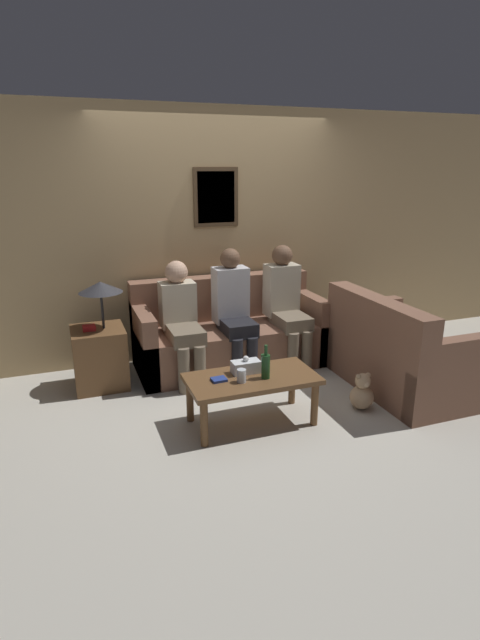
% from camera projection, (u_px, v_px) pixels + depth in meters
% --- Properties ---
extents(ground_plane, '(16.00, 16.00, 0.00)m').
position_uv_depth(ground_plane, '(246.00, 381.00, 4.87)').
color(ground_plane, beige).
extents(wall_back, '(9.00, 0.08, 2.60)m').
position_uv_depth(wall_back, '(215.00, 235.00, 5.31)').
color(wall_back, tan).
rests_on(wall_back, ground_plane).
extents(couch_main, '(1.94, 0.82, 0.90)m').
position_uv_depth(couch_main, '(229.00, 335.00, 5.22)').
color(couch_main, brown).
rests_on(couch_main, ground_plane).
extents(couch_side, '(0.82, 1.40, 0.90)m').
position_uv_depth(couch_side, '(397.00, 356.00, 4.64)').
color(couch_side, brown).
rests_on(couch_side, ground_plane).
extents(coffee_table, '(1.04, 0.53, 0.41)m').
position_uv_depth(coffee_table, '(252.00, 383.00, 3.99)').
color(coffee_table, brown).
rests_on(coffee_table, ground_plane).
extents(side_table_with_lamp, '(0.50, 0.48, 1.01)m').
position_uv_depth(side_table_with_lamp, '(100.00, 350.00, 4.68)').
color(side_table_with_lamp, brown).
rests_on(side_table_with_lamp, ground_plane).
extents(wine_bottle, '(0.07, 0.07, 0.28)m').
position_uv_depth(wine_bottle, '(266.00, 366.00, 3.92)').
color(wine_bottle, '#19421E').
rests_on(wine_bottle, coffee_table).
extents(drinking_glass, '(0.07, 0.07, 0.11)m').
position_uv_depth(drinking_glass, '(241.00, 376.00, 3.86)').
color(drinking_glass, silver).
rests_on(drinking_glass, coffee_table).
extents(book_stack, '(0.12, 0.10, 0.02)m').
position_uv_depth(book_stack, '(219.00, 379.00, 3.90)').
color(book_stack, navy).
rests_on(book_stack, coffee_table).
extents(soda_can, '(0.07, 0.07, 0.12)m').
position_uv_depth(soda_can, '(265.00, 362.00, 4.11)').
color(soda_can, '#197A38').
rests_on(soda_can, coffee_table).
extents(tissue_box, '(0.23, 0.12, 0.15)m').
position_uv_depth(tissue_box, '(246.00, 366.00, 4.04)').
color(tissue_box, silver).
rests_on(tissue_box, coffee_table).
extents(person_left, '(0.34, 0.66, 1.15)m').
position_uv_depth(person_left, '(181.00, 317.00, 4.79)').
color(person_left, '#756651').
rests_on(person_left, ground_plane).
extents(person_middle, '(0.34, 0.58, 1.24)m').
position_uv_depth(person_middle, '(234.00, 307.00, 4.96)').
color(person_middle, black).
rests_on(person_middle, ground_plane).
extents(person_right, '(0.34, 0.64, 1.24)m').
position_uv_depth(person_right, '(286.00, 301.00, 5.17)').
color(person_right, '#756651').
rests_on(person_right, ground_plane).
extents(teddy_bear, '(0.21, 0.21, 0.33)m').
position_uv_depth(teddy_bear, '(362.00, 393.00, 4.30)').
color(teddy_bear, tan).
rests_on(teddy_bear, ground_plane).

